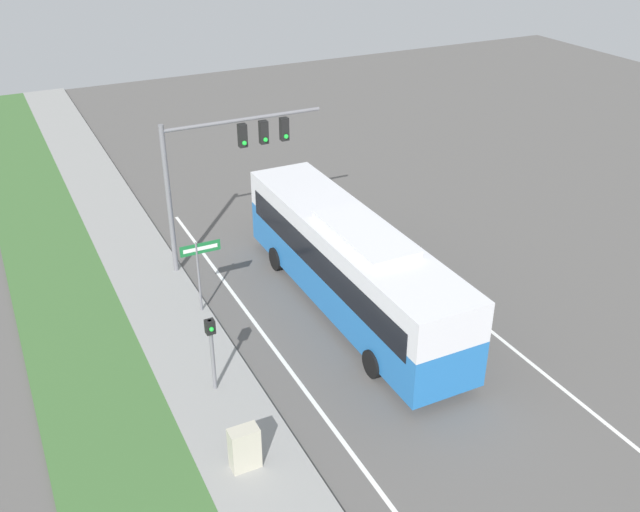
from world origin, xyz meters
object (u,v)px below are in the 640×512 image
Objects in this scene: pedestrian_signal at (211,343)px; street_sign at (200,264)px; signal_gantry at (223,157)px; bus at (350,261)px; utility_cabinet at (245,448)px.

pedestrian_signal is 0.91× the size of street_sign.
signal_gantry is 2.47× the size of pedestrian_signal.
bus is 5.30m from street_sign.
pedestrian_signal is (-5.96, -2.36, -0.17)m from bus.
street_sign is (-2.21, -3.30, -2.47)m from signal_gantry.
street_sign reaches higher than utility_cabinet.
pedestrian_signal is at bearing 84.34° from utility_cabinet.
signal_gantry is at bearing 116.33° from bus.
pedestrian_signal is at bearing -113.07° from signal_gantry.
utility_cabinet is (-1.43, -7.92, -1.27)m from street_sign.
street_sign is 2.24× the size of utility_cabinet.
signal_gantry is 12.37m from utility_cabinet.
bus is 6.41m from pedestrian_signal.
pedestrian_signal is at bearing -158.39° from bus.
bus is at bearing 21.61° from pedestrian_signal.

